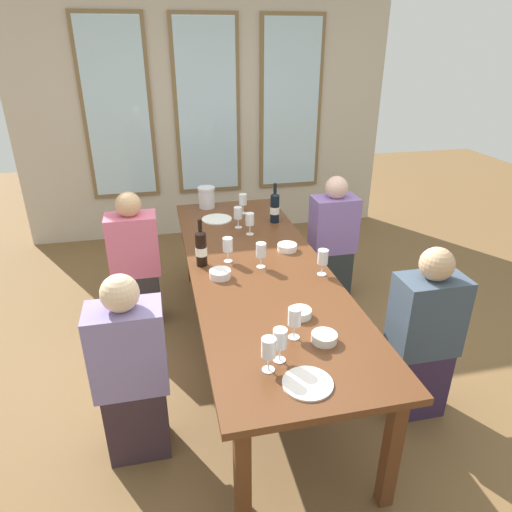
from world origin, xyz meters
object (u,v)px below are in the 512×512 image
at_px(white_plate_1, 217,219).
at_px(seated_person_3, 423,338).
at_px(white_plate_0, 308,383).
at_px(wine_glass_4, 323,258).
at_px(wine_glass_0, 250,220).
at_px(wine_glass_6, 228,245).
at_px(tasting_bowl_0, 287,247).
at_px(tasting_bowl_3, 220,274).
at_px(wine_bottle_1, 201,248).
at_px(wine_glass_8, 261,251).
at_px(tasting_bowl_2, 300,313).
at_px(tasting_bowl_1, 324,338).
at_px(wine_bottle_0, 275,207).
at_px(seated_person_0, 136,264).
at_px(dining_table, 258,275).
at_px(seated_person_2, 132,374).
at_px(wine_glass_5, 295,318).
at_px(wine_glass_3, 238,213).
at_px(seated_person_1, 332,242).
at_px(wine_glass_1, 243,200).
at_px(wine_glass_2, 269,348).
at_px(metal_pitcher, 207,197).
at_px(wine_glass_7, 280,339).

bearing_deg(white_plate_1, seated_person_3, -59.44).
xyz_separation_m(white_plate_0, wine_glass_4, (0.42, 0.98, 0.12)).
xyz_separation_m(wine_glass_0, wine_glass_6, (-0.25, -0.44, 0.00)).
distance_m(tasting_bowl_0, tasting_bowl_3, 0.62).
relative_size(white_plate_0, white_plate_1, 0.89).
bearing_deg(wine_glass_6, wine_bottle_1, -174.97).
xyz_separation_m(wine_glass_6, wine_glass_8, (0.20, -0.13, -0.00)).
distance_m(wine_bottle_1, seated_person_3, 1.49).
bearing_deg(tasting_bowl_2, tasting_bowl_1, -78.92).
relative_size(wine_bottle_0, seated_person_0, 0.30).
height_order(tasting_bowl_1, wine_glass_8, wine_glass_8).
height_order(dining_table, seated_person_2, seated_person_2).
relative_size(wine_bottle_0, tasting_bowl_2, 2.67).
bearing_deg(dining_table, seated_person_0, 141.27).
relative_size(wine_glass_5, seated_person_2, 0.16).
bearing_deg(wine_glass_3, tasting_bowl_1, -85.02).
height_order(tasting_bowl_2, wine_glass_0, wine_glass_0).
height_order(wine_glass_5, seated_person_2, seated_person_2).
distance_m(tasting_bowl_0, wine_glass_0, 0.42).
height_order(wine_glass_8, seated_person_2, seated_person_2).
xyz_separation_m(dining_table, seated_person_0, (-0.83, 0.67, -0.15)).
xyz_separation_m(white_plate_0, tasting_bowl_3, (-0.23, 1.08, 0.02)).
distance_m(seated_person_1, seated_person_2, 2.19).
relative_size(wine_glass_6, seated_person_1, 0.16).
relative_size(white_plate_0, wine_glass_5, 1.31).
bearing_deg(wine_glass_4, tasting_bowl_2, -122.74).
xyz_separation_m(dining_table, wine_glass_6, (-0.18, 0.12, 0.19)).
bearing_deg(tasting_bowl_1, wine_bottle_1, 116.69).
height_order(wine_bottle_1, wine_glass_1, wine_bottle_1).
bearing_deg(wine_glass_1, tasting_bowl_0, -79.17).
bearing_deg(tasting_bowl_2, wine_bottle_1, 121.10).
relative_size(wine_glass_2, seated_person_1, 0.16).
distance_m(wine_glass_0, seated_person_1, 0.86).
bearing_deg(wine_glass_3, seated_person_1, 1.37).
bearing_deg(metal_pitcher, wine_glass_3, -71.13).
height_order(metal_pitcher, tasting_bowl_3, metal_pitcher).
relative_size(tasting_bowl_2, wine_glass_8, 0.72).
bearing_deg(metal_pitcher, wine_glass_8, -80.87).
distance_m(wine_glass_2, wine_glass_3, 1.78).
bearing_deg(wine_glass_8, wine_bottle_0, 69.24).
height_order(seated_person_1, seated_person_2, same).
bearing_deg(wine_glass_6, wine_glass_8, -33.67).
bearing_deg(seated_person_0, seated_person_3, -39.84).
bearing_deg(wine_bottle_0, tasting_bowl_0, -95.50).
height_order(wine_glass_2, wine_glass_8, same).
xyz_separation_m(tasting_bowl_1, wine_glass_2, (-0.33, -0.15, 0.10)).
height_order(metal_pitcher, seated_person_3, seated_person_3).
relative_size(tasting_bowl_1, seated_person_1, 0.12).
bearing_deg(wine_bottle_1, tasting_bowl_0, 9.59).
relative_size(wine_glass_6, wine_glass_7, 1.00).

